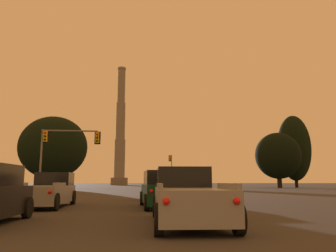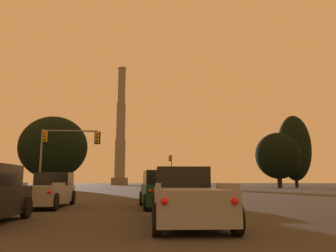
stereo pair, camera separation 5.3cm
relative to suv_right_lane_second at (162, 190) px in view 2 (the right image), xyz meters
name	(u,v)px [view 2 (the right image)]	position (x,y,z in m)	size (l,w,h in m)	color
suv_right_lane_second	(162,190)	(0.00, 0.00, 0.00)	(2.29, 4.97, 1.86)	#0F3823
pickup_truck_left_lane_second	(48,191)	(-5.98, 0.99, -0.09)	(2.27, 5.53, 1.82)	gray
suv_right_lane_front	(160,187)	(0.32, 6.48, 0.00)	(2.22, 4.95, 1.86)	maroon
pickup_truck_right_lane_third	(186,197)	(0.33, -6.41, -0.09)	(2.37, 5.57, 1.82)	gray
traffic_light_far_right	(171,166)	(5.43, 50.29, 3.51)	(0.78, 0.50, 6.77)	slate
traffic_light_overhead_left	(61,145)	(-8.65, 14.88, 3.89)	(5.68, 0.50, 6.26)	slate
smokestack	(120,137)	(-8.61, 113.15, 17.83)	(6.61, 6.61, 47.71)	slate
treeline_far_right	(278,156)	(28.47, 50.43, 5.89)	(9.69, 8.72, 11.73)	black
treeline_right_mid	(53,147)	(-17.88, 48.33, 7.02)	(13.05, 11.74, 14.00)	black
treeline_center_right	(294,148)	(34.16, 54.46, 8.04)	(7.42, 6.68, 16.39)	black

